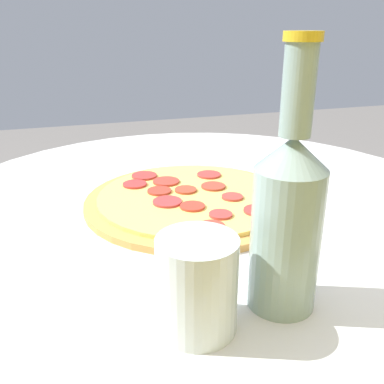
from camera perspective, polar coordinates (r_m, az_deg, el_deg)
table at (r=0.79m, az=1.18°, el=-14.19°), size 0.88×0.88×0.73m
pizza at (r=0.66m, az=-0.03°, el=-0.97°), size 0.33×0.33×0.02m
beer_bottle at (r=0.40m, az=12.58°, el=-3.05°), size 0.07×0.07×0.26m
drinking_glass at (r=0.39m, az=0.67°, el=-12.26°), size 0.07×0.07×0.09m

